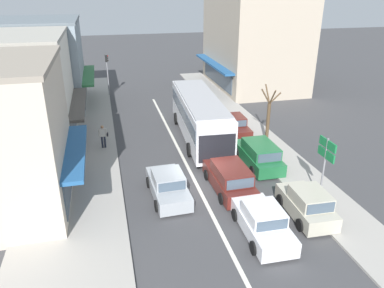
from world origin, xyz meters
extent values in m
plane|color=#3F3F42|center=(0.00, 0.00, 0.00)|extent=(140.00, 140.00, 0.00)
cube|color=silver|center=(0.00, 4.00, 0.00)|extent=(0.20, 28.00, 0.01)
cube|color=#A39E96|center=(-6.80, 6.00, 0.07)|extent=(5.20, 44.00, 0.14)
cube|color=#A39E96|center=(6.20, 6.00, 0.06)|extent=(2.80, 44.00, 0.12)
cube|color=#23568E|center=(-6.45, 0.64, 2.70)|extent=(1.10, 7.11, 0.20)
cube|color=#425160|center=(-6.87, 0.64, 1.40)|extent=(0.06, 6.19, 1.80)
cube|color=silver|center=(-10.20, 9.22, 3.69)|extent=(6.25, 8.68, 7.39)
cube|color=#4C4742|center=(-6.62, 9.22, 2.70)|extent=(1.10, 7.99, 0.20)
cube|color=#425160|center=(-7.04, 9.22, 1.40)|extent=(0.06, 6.95, 1.80)
cube|color=#A19D92|center=(-10.20, 9.22, 7.51)|extent=(6.41, 8.68, 0.24)
cube|color=#84939E|center=(-10.20, 18.21, 3.79)|extent=(7.48, 9.07, 7.58)
cube|color=#2D703D|center=(-6.01, 18.21, 2.70)|extent=(1.10, 8.35, 0.20)
cube|color=#425160|center=(-6.43, 18.21, 1.40)|extent=(0.06, 7.26, 1.80)
cube|color=slate|center=(-10.20, 18.21, 7.70)|extent=(7.64, 9.07, 0.24)
cube|color=#B2A38E|center=(11.50, 20.63, 4.96)|extent=(8.09, 12.06, 9.92)
cube|color=#23568E|center=(7.01, 20.63, 2.70)|extent=(1.10, 11.10, 0.20)
cube|color=#425160|center=(7.43, 20.63, 1.40)|extent=(0.06, 9.65, 1.80)
cube|color=silver|center=(1.89, 7.08, 1.76)|extent=(3.13, 10.93, 2.70)
cube|color=#425160|center=(1.89, 7.08, 2.16)|extent=(3.14, 10.50, 0.90)
cube|color=black|center=(1.57, 1.66, 1.56)|extent=(2.25, 0.19, 1.76)
cube|color=#A8A8AC|center=(1.89, 7.08, 3.17)|extent=(2.95, 10.06, 0.12)
cylinder|color=black|center=(0.84, 10.49, 0.48)|extent=(0.32, 0.97, 0.96)
cylinder|color=black|center=(3.34, 10.35, 0.48)|extent=(0.32, 0.97, 0.96)
cylinder|color=black|center=(0.47, 4.19, 0.48)|extent=(0.32, 0.97, 0.96)
cylinder|color=black|center=(2.97, 4.04, 0.48)|extent=(0.32, 0.97, 0.96)
cube|color=silver|center=(1.78, -4.76, 0.51)|extent=(1.81, 4.24, 0.72)
cube|color=silver|center=(1.78, -4.86, 1.17)|extent=(1.60, 1.83, 0.60)
cube|color=#425160|center=(1.80, -3.94, 1.17)|extent=(1.44, 0.09, 0.51)
cube|color=#425160|center=(1.76, -5.78, 1.17)|extent=(1.40, 0.09, 0.48)
cylinder|color=black|center=(0.95, -3.48, 0.31)|extent=(0.19, 0.62, 0.62)
cylinder|color=black|center=(2.67, -3.52, 0.31)|extent=(0.19, 0.62, 0.62)
cylinder|color=black|center=(0.89, -6.00, 0.31)|extent=(0.19, 0.62, 0.62)
cylinder|color=black|center=(2.61, -6.04, 0.31)|extent=(0.19, 0.62, 0.62)
cube|color=#561E19|center=(1.62, -0.52, 0.52)|extent=(1.84, 4.53, 0.76)
cube|color=#561E19|center=(1.62, -0.87, 1.24)|extent=(1.68, 2.63, 0.68)
cube|color=#425160|center=(1.60, 0.45, 1.24)|extent=(1.51, 0.09, 0.58)
cube|color=#425160|center=(1.64, -2.19, 1.24)|extent=(1.48, 0.09, 0.54)
cylinder|color=black|center=(0.71, 0.81, 0.31)|extent=(0.19, 0.62, 0.62)
cylinder|color=black|center=(2.47, 0.84, 0.31)|extent=(0.19, 0.62, 0.62)
cylinder|color=black|center=(0.76, -1.89, 0.31)|extent=(0.19, 0.62, 0.62)
cylinder|color=black|center=(2.52, -1.86, 0.31)|extent=(0.19, 0.62, 0.62)
cube|color=#9EA3A8|center=(-1.81, -0.50, 0.51)|extent=(1.87, 4.26, 0.72)
cube|color=#9EA3A8|center=(-1.81, -0.60, 1.17)|extent=(1.62, 1.85, 0.60)
cube|color=#425160|center=(-1.84, 0.32, 1.17)|extent=(1.44, 0.11, 0.51)
cube|color=#425160|center=(-1.78, -1.52, 1.17)|extent=(1.41, 0.11, 0.48)
cylinder|color=black|center=(-2.72, 0.72, 0.31)|extent=(0.20, 0.63, 0.62)
cylinder|color=black|center=(-1.00, 0.79, 0.31)|extent=(0.20, 0.63, 0.62)
cylinder|color=black|center=(-2.63, -1.79, 0.31)|extent=(0.20, 0.63, 0.62)
cylinder|color=black|center=(-0.91, -1.73, 0.31)|extent=(0.20, 0.63, 0.62)
cube|color=#B7B29E|center=(4.47, -3.89, 0.52)|extent=(1.77, 3.75, 0.76)
cube|color=#B7B29E|center=(4.46, -4.19, 1.22)|extent=(1.59, 1.95, 0.64)
cube|color=#425160|center=(4.49, -3.22, 1.22)|extent=(1.40, 0.11, 0.54)
cube|color=#425160|center=(4.43, -5.16, 1.22)|extent=(1.37, 0.11, 0.51)
cylinder|color=black|center=(3.69, -2.75, 0.31)|extent=(0.20, 0.63, 0.62)
cylinder|color=black|center=(5.33, -2.81, 0.31)|extent=(0.20, 0.63, 0.62)
cylinder|color=black|center=(3.61, -4.97, 0.31)|extent=(0.20, 0.63, 0.62)
cylinder|color=black|center=(5.25, -5.03, 0.31)|extent=(0.20, 0.63, 0.62)
cube|color=#1E6638|center=(4.41, 1.99, 0.52)|extent=(1.79, 4.51, 0.76)
cube|color=#1E6638|center=(4.41, 1.64, 1.24)|extent=(1.66, 2.61, 0.68)
cube|color=#425160|center=(4.42, 2.96, 1.24)|extent=(1.51, 0.07, 0.58)
cube|color=#425160|center=(4.40, 0.32, 1.24)|extent=(1.48, 0.07, 0.54)
cylinder|color=black|center=(3.54, 3.35, 0.31)|extent=(0.18, 0.62, 0.62)
cylinder|color=black|center=(5.30, 3.34, 0.31)|extent=(0.18, 0.62, 0.62)
cylinder|color=black|center=(3.52, 0.65, 0.31)|extent=(0.18, 0.62, 0.62)
cylinder|color=black|center=(5.28, 0.64, 0.31)|extent=(0.18, 0.62, 0.62)
cube|color=#561E19|center=(4.63, 7.41, 0.51)|extent=(1.82, 4.24, 0.72)
cube|color=#561E19|center=(4.63, 7.31, 1.17)|extent=(1.60, 1.84, 0.60)
cube|color=#425160|center=(4.65, 8.23, 1.17)|extent=(1.44, 0.09, 0.51)
cube|color=#425160|center=(4.60, 6.39, 1.17)|extent=(1.41, 0.09, 0.48)
cylinder|color=black|center=(3.80, 8.69, 0.31)|extent=(0.19, 0.62, 0.62)
cylinder|color=black|center=(5.52, 8.65, 0.31)|extent=(0.19, 0.62, 0.62)
cylinder|color=black|center=(3.74, 6.18, 0.31)|extent=(0.19, 0.62, 0.62)
cylinder|color=black|center=(5.46, 6.13, 0.31)|extent=(0.19, 0.62, 0.62)
cylinder|color=gray|center=(-4.18, 20.13, 2.10)|extent=(0.12, 0.12, 4.20)
cube|color=black|center=(-4.18, 20.13, 3.85)|extent=(0.24, 0.24, 0.68)
sphere|color=red|center=(-4.04, 20.13, 4.08)|extent=(0.13, 0.13, 0.13)
sphere|color=black|center=(-4.04, 20.13, 3.86)|extent=(0.13, 0.13, 0.13)
sphere|color=black|center=(-4.04, 20.13, 3.64)|extent=(0.13, 0.13, 0.13)
cylinder|color=gray|center=(5.88, -2.84, 1.80)|extent=(0.10, 0.10, 3.60)
cube|color=#19753D|center=(5.88, -2.86, 3.30)|extent=(0.08, 1.40, 0.44)
cube|color=white|center=(5.93, -2.86, 3.30)|extent=(0.01, 1.10, 0.10)
cube|color=#19753D|center=(5.88, -2.86, 2.75)|extent=(0.08, 1.40, 0.44)
cube|color=white|center=(5.93, -2.86, 2.75)|extent=(0.01, 1.10, 0.10)
cylinder|color=brown|center=(6.37, 5.05, 1.50)|extent=(0.24, 0.24, 3.00)
cylinder|color=brown|center=(6.37, 5.47, 3.57)|extent=(0.10, 0.93, 1.20)
cylinder|color=brown|center=(6.76, 5.05, 3.36)|extent=(0.85, 0.10, 0.79)
cylinder|color=brown|center=(6.37, 4.66, 3.55)|extent=(0.10, 0.85, 1.17)
cylinder|color=brown|center=(6.04, 5.05, 3.52)|extent=(0.73, 0.10, 1.10)
cylinder|color=#232838|center=(-5.13, 6.72, 0.56)|extent=(0.14, 0.14, 0.84)
cylinder|color=#232838|center=(-4.95, 6.71, 0.56)|extent=(0.14, 0.14, 0.84)
cube|color=beige|center=(-5.04, 6.71, 1.26)|extent=(0.37, 0.23, 0.56)
sphere|color=#9E7051|center=(-5.04, 6.71, 1.66)|extent=(0.22, 0.22, 0.22)
cylinder|color=beige|center=(-5.28, 6.72, 1.26)|extent=(0.09, 0.09, 0.54)
cylinder|color=beige|center=(-4.80, 6.70, 1.26)|extent=(0.09, 0.09, 0.54)
cube|color=black|center=(-4.73, 6.72, 1.08)|extent=(0.11, 0.24, 0.22)
camera|label=1|loc=(-4.67, -17.84, 10.67)|focal=35.00mm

